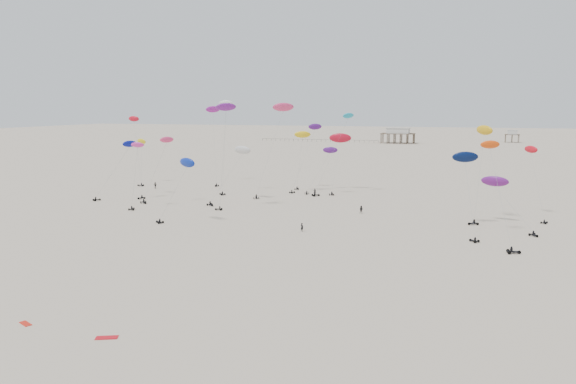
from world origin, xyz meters
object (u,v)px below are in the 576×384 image
(pavilion_main, at_px, (398,137))
(spectator_0, at_px, (302,231))
(rig_9, at_px, (182,173))
(rig_0, at_px, (325,160))
(rig_4, at_px, (213,120))
(pavilion_small, at_px, (512,137))

(pavilion_main, height_order, spectator_0, pavilion_main)
(rig_9, xyz_separation_m, spectator_0, (25.46, -1.23, -9.95))
(rig_0, height_order, rig_9, rig_9)
(pavilion_main, distance_m, rig_4, 207.83)
(pavilion_main, relative_size, rig_9, 1.58)
(pavilion_small, distance_m, rig_4, 256.57)
(rig_0, xyz_separation_m, rig_4, (-38.64, 13.46, 10.07))
(pavilion_main, relative_size, spectator_0, 11.12)
(rig_4, height_order, rig_9, rig_4)
(pavilion_main, xyz_separation_m, spectator_0, (13.43, -264.15, -4.22))
(rig_9, bearing_deg, rig_4, 42.94)
(rig_4, bearing_deg, spectator_0, 119.27)
(pavilion_main, xyz_separation_m, rig_9, (-12.03, -262.92, 5.73))
(pavilion_main, distance_m, pavilion_small, 76.16)
(pavilion_main, xyz_separation_m, rig_0, (6.33, -218.22, 4.90))
(rig_9, bearing_deg, pavilion_main, 21.11)
(pavilion_main, bearing_deg, rig_0, -88.34)
(pavilion_main, xyz_separation_m, pavilion_small, (70.00, 30.00, -0.74))
(rig_4, bearing_deg, pavilion_small, -121.87)
(rig_4, distance_m, spectator_0, 77.38)
(pavilion_main, distance_m, spectator_0, 264.53)
(rig_0, relative_size, spectator_0, 6.86)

